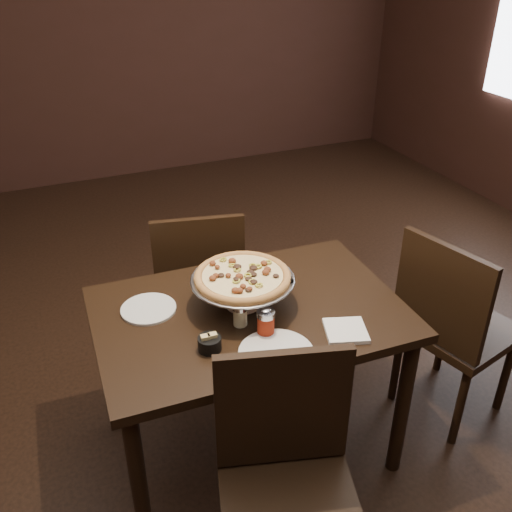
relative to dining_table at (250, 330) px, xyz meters
name	(u,v)px	position (x,y,z in m)	size (l,w,h in m)	color
room	(255,143)	(0.07, 0.10, 0.74)	(6.04, 7.04, 2.84)	black
dining_table	(250,330)	(0.00, 0.00, 0.00)	(1.24, 0.86, 0.76)	black
pizza_stand	(243,277)	(-0.01, 0.03, 0.24)	(0.41, 0.41, 0.17)	silver
parmesan_shaker	(240,314)	(-0.07, -0.08, 0.15)	(0.06, 0.06, 0.10)	#F3F1BD
pepper_flake_shaker	(266,323)	(-0.01, -0.17, 0.16)	(0.07, 0.07, 0.12)	maroon
packet_caddy	(209,343)	(-0.23, -0.17, 0.13)	(0.09, 0.09, 0.07)	black
napkin_stack	(346,331)	(0.27, -0.28, 0.11)	(0.15, 0.15, 0.02)	white
plate_left	(148,309)	(-0.37, 0.16, 0.11)	(0.22, 0.22, 0.01)	silver
plate_near	(276,353)	(-0.02, -0.29, 0.11)	(0.27, 0.27, 0.01)	silver
serving_spatula	(287,274)	(0.16, -0.01, 0.23)	(0.15, 0.15, 0.03)	silver
chair_far	(199,283)	(-0.01, 0.65, -0.15)	(0.52, 0.52, 0.93)	black
chair_near	(288,481)	(-0.13, -0.62, -0.14)	(0.55, 0.55, 0.95)	black
chair_side	(452,323)	(0.93, -0.15, -0.13)	(0.54, 0.54, 0.96)	black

